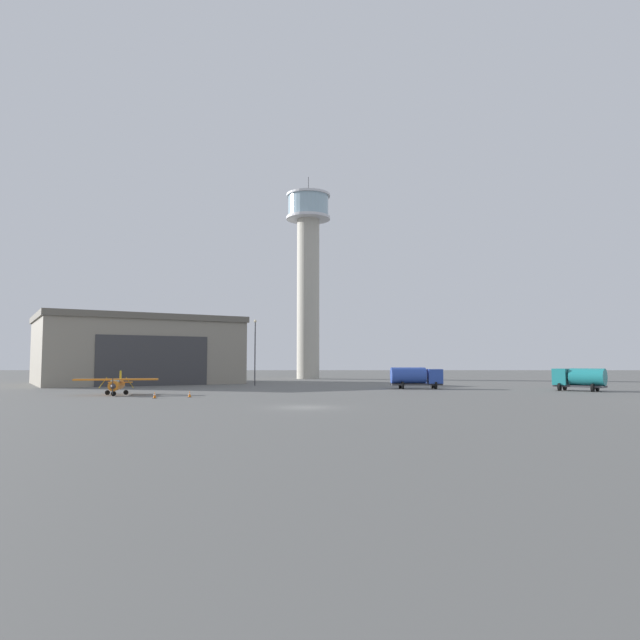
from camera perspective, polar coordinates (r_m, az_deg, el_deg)
ground_plane at (r=47.08m, az=-1.74°, el=-8.78°), size 400.00×400.00×0.00m
control_tower at (r=126.10m, az=-1.40°, el=5.48°), size 9.76×9.76×45.07m
hangar at (r=103.27m, az=-18.16°, el=-2.91°), size 39.53×36.56×11.39m
airplane_orange at (r=68.36m, az=-19.97°, el=-6.06°), size 9.10×7.11×2.68m
truck_fuel_tanker_teal at (r=79.94m, az=24.44°, el=-5.33°), size 6.09×5.70×2.90m
truck_fuel_tanker_blue at (r=79.78m, az=9.40°, el=-5.64°), size 7.02×3.21×2.96m
light_post_east at (r=89.63m, az=-6.75°, el=-2.72°), size 0.44×0.44×10.34m
traffic_cone_near_left at (r=60.91m, az=-16.50°, el=-7.26°), size 0.36×0.36×0.67m
traffic_cone_near_right at (r=61.82m, az=-13.18°, el=-7.28°), size 0.36×0.36×0.66m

